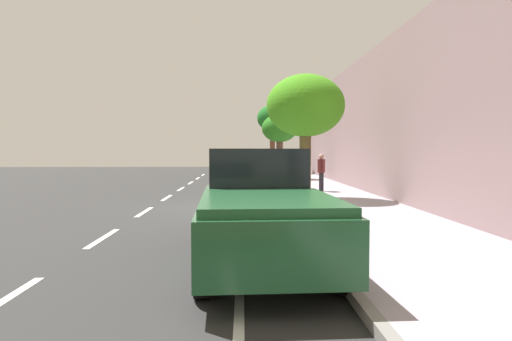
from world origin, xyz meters
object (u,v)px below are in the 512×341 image
object	(u,v)px
parked_pickup_green_second	(260,211)
street_tree_far_end	(280,130)
parked_sedan_silver_mid	(254,188)
street_tree_corner	(272,119)
street_tree_mid_block	(305,107)
bicycle_at_curb	(267,189)
cyclist_with_backpack	(273,173)
parked_sedan_grey_farthest	(248,166)
parked_suv_tan_far	(248,168)
pedestrian_on_phone	(321,170)

from	to	relation	value
parked_pickup_green_second	street_tree_far_end	size ratio (longest dim) A/B	1.35
parked_sedan_silver_mid	street_tree_corner	bearing A→B (deg)	84.70
street_tree_mid_block	street_tree_far_end	size ratio (longest dim) A/B	1.14
bicycle_at_curb	cyclist_with_backpack	distance (m)	0.82
street_tree_mid_block	street_tree_corner	world-z (taller)	street_tree_corner
parked_pickup_green_second	bicycle_at_curb	world-z (taller)	parked_pickup_green_second
cyclist_with_backpack	street_tree_far_end	size ratio (longest dim) A/B	0.42
parked_pickup_green_second	parked_sedan_grey_farthest	size ratio (longest dim) A/B	1.21
parked_sedan_silver_mid	bicycle_at_curb	distance (m)	4.30
parked_pickup_green_second	bicycle_at_curb	size ratio (longest dim) A/B	3.44
parked_pickup_green_second	bicycle_at_curb	distance (m)	10.67
street_tree_corner	parked_sedan_silver_mid	bearing A→B (deg)	-95.30
parked_sedan_silver_mid	parked_suv_tan_far	distance (m)	9.09
parked_sedan_silver_mid	street_tree_far_end	bearing A→B (deg)	82.15
parked_suv_tan_far	pedestrian_on_phone	size ratio (longest dim) A/B	2.99
street_tree_mid_block	street_tree_corner	xyz separation A→B (m)	(0.00, 18.51, 0.77)
parked_suv_tan_far	street_tree_corner	size ratio (longest dim) A/B	0.92
street_tree_corner	pedestrian_on_phone	world-z (taller)	street_tree_corner
parked_pickup_green_second	pedestrian_on_phone	xyz separation A→B (m)	(3.09, 11.86, 0.15)
parked_pickup_green_second	street_tree_mid_block	bearing A→B (deg)	77.50
parked_pickup_green_second	street_tree_corner	bearing A→B (deg)	85.86
parked_sedan_silver_mid	street_tree_far_end	xyz separation A→B (m)	(1.96, 14.18, 2.43)
parked_sedan_silver_mid	parked_sedan_grey_farthest	size ratio (longest dim) A/B	0.99
parked_pickup_green_second	parked_sedan_grey_farthest	xyz separation A→B (m)	(0.06, 25.19, -0.15)
street_tree_far_end	street_tree_corner	xyz separation A→B (m)	(0.00, 6.91, 1.08)
street_tree_mid_block	pedestrian_on_phone	size ratio (longest dim) A/B	2.82
bicycle_at_curb	cyclist_with_backpack	world-z (taller)	cyclist_with_backpack
parked_pickup_green_second	parked_suv_tan_far	world-z (taller)	parked_suv_tan_far
parked_sedan_grey_farthest	pedestrian_on_phone	size ratio (longest dim) A/B	2.77
parked_pickup_green_second	parked_sedan_silver_mid	size ratio (longest dim) A/B	1.22
parked_suv_tan_far	bicycle_at_curb	distance (m)	4.95
parked_sedan_grey_farthest	cyclist_with_backpack	distance (m)	15.02
parked_suv_tan_far	street_tree_mid_block	distance (m)	7.24
parked_sedan_silver_mid	parked_sedan_grey_farthest	distance (m)	18.79
parked_sedan_grey_farthest	cyclist_with_backpack	world-z (taller)	cyclist_with_backpack
street_tree_mid_block	pedestrian_on_phone	distance (m)	3.93
parked_suv_tan_far	cyclist_with_backpack	bearing A→B (deg)	-80.34
parked_suv_tan_far	bicycle_at_curb	size ratio (longest dim) A/B	3.08
parked_suv_tan_far	parked_sedan_grey_farthest	xyz separation A→B (m)	(0.08, 9.70, -0.27)
parked_sedan_silver_mid	street_tree_far_end	distance (m)	14.52
street_tree_corner	cyclist_with_backpack	bearing A→B (deg)	-93.65
cyclist_with_backpack	street_tree_mid_block	distance (m)	2.97
parked_suv_tan_far	parked_pickup_green_second	bearing A→B (deg)	-89.95
parked_suv_tan_far	street_tree_mid_block	world-z (taller)	street_tree_mid_block
cyclist_with_backpack	street_tree_far_end	distance (m)	10.67
parked_pickup_green_second	street_tree_corner	distance (m)	27.77
bicycle_at_curb	street_tree_mid_block	bearing A→B (deg)	-51.19
street_tree_mid_block	parked_sedan_silver_mid	bearing A→B (deg)	-127.12
parked_sedan_grey_farthest	street_tree_corner	xyz separation A→B (m)	(1.93, 2.31, 3.51)
bicycle_at_curb	street_tree_mid_block	xyz separation A→B (m)	(1.33, -1.65, 3.13)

